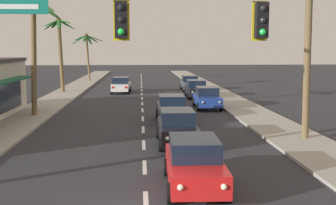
{
  "coord_description": "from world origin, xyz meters",
  "views": [
    {
      "loc": [
        -0.13,
        -10.95,
        4.65
      ],
      "look_at": [
        1.12,
        8.0,
        2.2
      ],
      "focal_mm": 44.79,
      "sensor_mm": 36.0,
      "label": 1
    }
  ],
  "objects": [
    {
      "name": "sedan_third_in_queue",
      "position": [
        1.64,
        9.12,
        0.85
      ],
      "size": [
        1.95,
        4.45,
        1.68
      ],
      "color": "black",
      "rests_on": "ground"
    },
    {
      "name": "palm_left_second",
      "position": [
        -7.26,
        17.96,
        5.87
      ],
      "size": [
        4.02,
        4.24,
        8.16
      ],
      "color": "brown",
      "rests_on": "ground"
    },
    {
      "name": "sedan_parked_mid_kerb",
      "position": [
        5.06,
        21.28,
        0.85
      ],
      "size": [
        2.0,
        4.47,
        1.68
      ],
      "color": "navy",
      "rests_on": "ground"
    },
    {
      "name": "sedan_parked_far_kerb",
      "position": [
        5.15,
        28.5,
        0.85
      ],
      "size": [
        1.96,
        4.46,
        1.68
      ],
      "color": "black",
      "rests_on": "ground"
    },
    {
      "name": "lane_markings",
      "position": [
        0.42,
        19.61,
        0.0
      ],
      "size": [
        4.28,
        86.88,
        0.01
      ],
      "color": "silver",
      "rests_on": "ground"
    },
    {
      "name": "palm_right_second",
      "position": [
        8.16,
        9.49,
        6.19
      ],
      "size": [
        3.11,
        3.22,
        8.76
      ],
      "color": "brown",
      "rests_on": "ground"
    },
    {
      "name": "traffic_signal_mast",
      "position": [
        3.04,
        0.02,
        4.84
      ],
      "size": [
        11.63,
        0.41,
        6.76
      ],
      "color": "#2D2D33",
      "rests_on": "ground"
    },
    {
      "name": "palm_left_third",
      "position": [
        -8.5,
        33.89,
        5.44
      ],
      "size": [
        3.31,
        3.45,
        7.87
      ],
      "color": "brown",
      "rests_on": "ground"
    },
    {
      "name": "sedan_fifth_in_queue",
      "position": [
        1.86,
        15.64,
        0.85
      ],
      "size": [
        1.95,
        4.45,
        1.68
      ],
      "color": "#4C515B",
      "rests_on": "ground"
    },
    {
      "name": "sidewalk_right",
      "position": [
        7.8,
        20.0,
        0.07
      ],
      "size": [
        3.2,
        110.0,
        0.14
      ],
      "primitive_type": "cube",
      "color": "#9E998E",
      "rests_on": "ground"
    },
    {
      "name": "sedan_lead_at_stop_bar",
      "position": [
        1.64,
        2.59,
        0.85
      ],
      "size": [
        2.03,
        4.48,
        1.68
      ],
      "color": "red",
      "rests_on": "ground"
    },
    {
      "name": "sedan_parked_nearest_kerb",
      "position": [
        5.35,
        35.16,
        0.85
      ],
      "size": [
        2.01,
        4.48,
        1.68
      ],
      "color": "#4C515B",
      "rests_on": "ground"
    },
    {
      "name": "palm_left_farthest",
      "position": [
        -7.7,
        49.75,
        5.2
      ],
      "size": [
        4.4,
        4.68,
        6.78
      ],
      "color": "brown",
      "rests_on": "ground"
    },
    {
      "name": "sedan_oncoming_far",
      "position": [
        -2.18,
        33.36,
        0.85
      ],
      "size": [
        2.08,
        4.5,
        1.68
      ],
      "color": "silver",
      "rests_on": "ground"
    },
    {
      "name": "sidewalk_left",
      "position": [
        -7.8,
        20.0,
        0.07
      ],
      "size": [
        3.2,
        110.0,
        0.14
      ],
      "primitive_type": "cube",
      "color": "#9E998E",
      "rests_on": "ground"
    }
  ]
}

